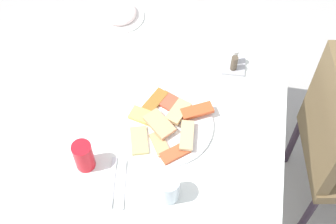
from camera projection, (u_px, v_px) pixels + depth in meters
ground_plane at (169, 191)px, 2.35m from camera, size 6.00×6.00×0.00m
dining_table at (169, 121)px, 1.83m from camera, size 1.17×0.85×0.71m
pide_platter at (166, 124)px, 1.72m from camera, size 0.34×0.34×0.04m
salad_plate_greens at (121, 14)px, 2.02m from camera, size 0.20×0.20×0.05m
soda_can at (84, 156)px, 1.59m from camera, size 0.08×0.08×0.12m
drinking_glass at (168, 188)px, 1.54m from camera, size 0.07×0.07×0.11m
paper_napkin at (117, 184)px, 1.60m from camera, size 0.11×0.11×0.00m
fork at (112, 182)px, 1.60m from camera, size 0.19×0.04×0.00m
spoon at (123, 184)px, 1.60m from camera, size 0.18×0.05×0.00m
condiment_caddy at (234, 63)px, 1.86m from camera, size 0.09×0.09×0.08m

